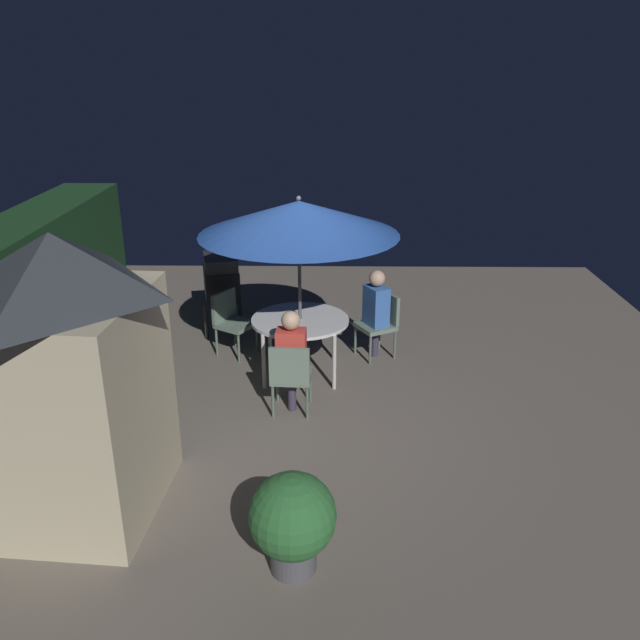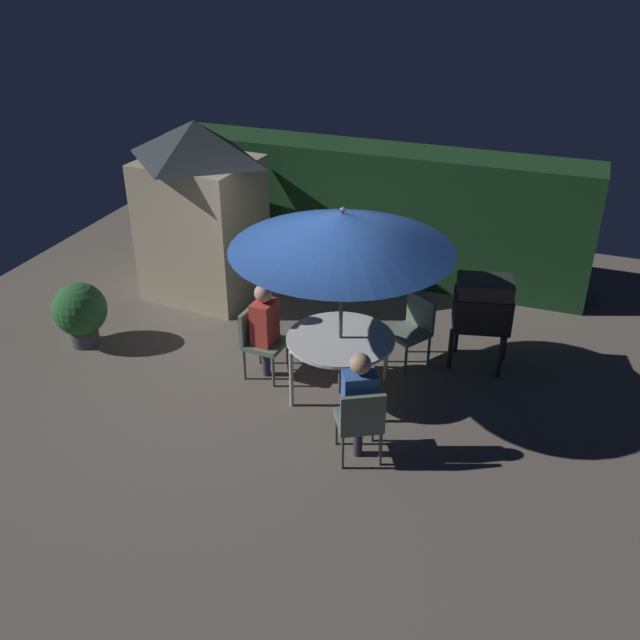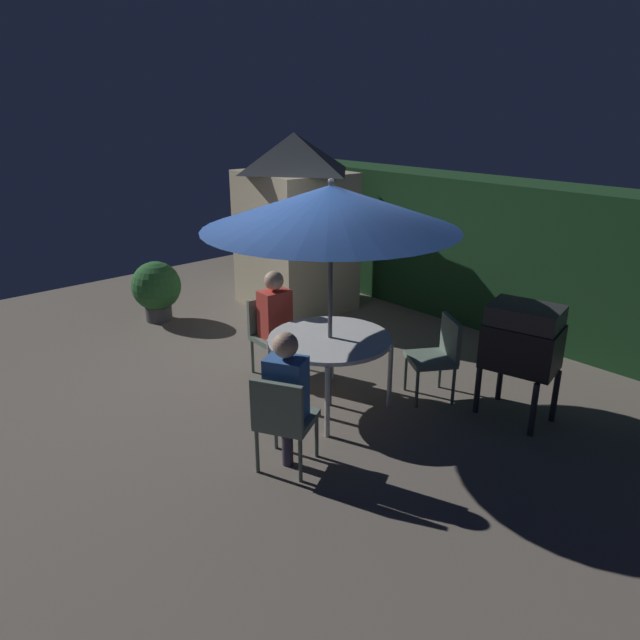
{
  "view_description": "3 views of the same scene",
  "coord_description": "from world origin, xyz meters",
  "px_view_note": "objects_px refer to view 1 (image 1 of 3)",
  "views": [
    {
      "loc": [
        -7.16,
        -0.35,
        3.9
      ],
      "look_at": [
        0.44,
        -0.24,
        0.86
      ],
      "focal_mm": 36.73,
      "sensor_mm": 36.0,
      "label": 1
    },
    {
      "loc": [
        2.94,
        -6.76,
        4.99
      ],
      "look_at": [
        0.58,
        -0.38,
        1.2
      ],
      "focal_mm": 40.2,
      "sensor_mm": 36.0,
      "label": 2
    },
    {
      "loc": [
        4.76,
        -3.79,
        3.04
      ],
      "look_at": [
        0.51,
        0.04,
        0.91
      ],
      "focal_mm": 33.18,
      "sensor_mm": 36.0,
      "label": 3
    }
  ],
  "objects_px": {
    "person_in_red": "(291,350)",
    "person_in_blue": "(376,304)",
    "bbq_grill": "(221,278)",
    "chair_far_side": "(381,320)",
    "garden_shed": "(70,377)",
    "chair_near_shed": "(291,374)",
    "patio_umbrella": "(299,218)",
    "potted_plant_by_shed": "(293,519)",
    "chair_toward_hedge": "(231,319)",
    "patio_table": "(300,323)"
  },
  "relations": [
    {
      "from": "chair_toward_hedge",
      "to": "garden_shed",
      "type": "bearing_deg",
      "value": 165.61
    },
    {
      "from": "potted_plant_by_shed",
      "to": "person_in_blue",
      "type": "relative_size",
      "value": 0.7
    },
    {
      "from": "patio_table",
      "to": "person_in_blue",
      "type": "bearing_deg",
      "value": -61.63
    },
    {
      "from": "patio_table",
      "to": "person_in_red",
      "type": "distance_m",
      "value": 0.99
    },
    {
      "from": "chair_far_side",
      "to": "chair_toward_hedge",
      "type": "bearing_deg",
      "value": 88.92
    },
    {
      "from": "garden_shed",
      "to": "chair_near_shed",
      "type": "relative_size",
      "value": 2.91
    },
    {
      "from": "chair_near_shed",
      "to": "chair_far_side",
      "type": "xyz_separation_m",
      "value": [
        1.67,
        -1.16,
        0.0
      ]
    },
    {
      "from": "garden_shed",
      "to": "person_in_blue",
      "type": "bearing_deg",
      "value": -40.89
    },
    {
      "from": "patio_umbrella",
      "to": "chair_far_side",
      "type": "height_order",
      "value": "patio_umbrella"
    },
    {
      "from": "person_in_blue",
      "to": "patio_umbrella",
      "type": "bearing_deg",
      "value": 118.37
    },
    {
      "from": "bbq_grill",
      "to": "chair_near_shed",
      "type": "relative_size",
      "value": 1.33
    },
    {
      "from": "bbq_grill",
      "to": "potted_plant_by_shed",
      "type": "distance_m",
      "value": 5.22
    },
    {
      "from": "patio_table",
      "to": "person_in_blue",
      "type": "relative_size",
      "value": 1.01
    },
    {
      "from": "bbq_grill",
      "to": "person_in_blue",
      "type": "bearing_deg",
      "value": -111.38
    },
    {
      "from": "bbq_grill",
      "to": "garden_shed",
      "type": "bearing_deg",
      "value": 171.48
    },
    {
      "from": "chair_toward_hedge",
      "to": "patio_umbrella",
      "type": "bearing_deg",
      "value": -122.38
    },
    {
      "from": "patio_table",
      "to": "chair_toward_hedge",
      "type": "relative_size",
      "value": 1.41
    },
    {
      "from": "potted_plant_by_shed",
      "to": "person_in_red",
      "type": "relative_size",
      "value": 0.7
    },
    {
      "from": "garden_shed",
      "to": "bbq_grill",
      "type": "xyz_separation_m",
      "value": [
        4.23,
        -0.63,
        -0.49
      ]
    },
    {
      "from": "patio_umbrella",
      "to": "chair_near_shed",
      "type": "height_order",
      "value": "patio_umbrella"
    },
    {
      "from": "patio_table",
      "to": "person_in_red",
      "type": "relative_size",
      "value": 1.01
    },
    {
      "from": "garden_shed",
      "to": "potted_plant_by_shed",
      "type": "relative_size",
      "value": 2.98
    },
    {
      "from": "chair_near_shed",
      "to": "potted_plant_by_shed",
      "type": "xyz_separation_m",
      "value": [
        -2.53,
        -0.15,
        -0.03
      ]
    },
    {
      "from": "patio_umbrella",
      "to": "person_in_blue",
      "type": "xyz_separation_m",
      "value": [
        0.55,
        -1.02,
        -1.32
      ]
    },
    {
      "from": "person_in_red",
      "to": "person_in_blue",
      "type": "bearing_deg",
      "value": -35.0
    },
    {
      "from": "bbq_grill",
      "to": "chair_far_side",
      "type": "xyz_separation_m",
      "value": [
        -0.84,
        -2.34,
        -0.33
      ]
    },
    {
      "from": "chair_far_side",
      "to": "potted_plant_by_shed",
      "type": "bearing_deg",
      "value": 166.52
    },
    {
      "from": "garden_shed",
      "to": "potted_plant_by_shed",
      "type": "distance_m",
      "value": 2.29
    },
    {
      "from": "patio_table",
      "to": "person_in_red",
      "type": "height_order",
      "value": "person_in_red"
    },
    {
      "from": "potted_plant_by_shed",
      "to": "bbq_grill",
      "type": "bearing_deg",
      "value": 14.79
    },
    {
      "from": "chair_near_shed",
      "to": "potted_plant_by_shed",
      "type": "height_order",
      "value": "chair_near_shed"
    },
    {
      "from": "patio_table",
      "to": "person_in_blue",
      "type": "xyz_separation_m",
      "value": [
        0.55,
        -1.02,
        0.07
      ]
    },
    {
      "from": "patio_umbrella",
      "to": "potted_plant_by_shed",
      "type": "height_order",
      "value": "patio_umbrella"
    },
    {
      "from": "chair_near_shed",
      "to": "chair_far_side",
      "type": "distance_m",
      "value": 2.03
    },
    {
      "from": "potted_plant_by_shed",
      "to": "chair_far_side",
      "type": "bearing_deg",
      "value": -13.48
    },
    {
      "from": "garden_shed",
      "to": "person_in_red",
      "type": "distance_m",
      "value": 2.61
    },
    {
      "from": "chair_near_shed",
      "to": "patio_table",
      "type": "bearing_deg",
      "value": -3.44
    },
    {
      "from": "patio_table",
      "to": "person_in_blue",
      "type": "height_order",
      "value": "person_in_blue"
    },
    {
      "from": "bbq_grill",
      "to": "chair_toward_hedge",
      "type": "bearing_deg",
      "value": -163.1
    },
    {
      "from": "potted_plant_by_shed",
      "to": "person_in_blue",
      "type": "bearing_deg",
      "value": -12.62
    },
    {
      "from": "chair_far_side",
      "to": "person_in_blue",
      "type": "relative_size",
      "value": 0.71
    },
    {
      "from": "garden_shed",
      "to": "patio_table",
      "type": "height_order",
      "value": "garden_shed"
    },
    {
      "from": "chair_far_side",
      "to": "garden_shed",
      "type": "bearing_deg",
      "value": 138.73
    },
    {
      "from": "chair_near_shed",
      "to": "chair_toward_hedge",
      "type": "bearing_deg",
      "value": 28.59
    },
    {
      "from": "chair_toward_hedge",
      "to": "person_in_red",
      "type": "distance_m",
      "value": 1.89
    },
    {
      "from": "chair_far_side",
      "to": "patio_umbrella",
      "type": "bearing_deg",
      "value": 118.37
    },
    {
      "from": "person_in_blue",
      "to": "garden_shed",
      "type": "bearing_deg",
      "value": 139.11
    },
    {
      "from": "patio_table",
      "to": "chair_near_shed",
      "type": "relative_size",
      "value": 1.41
    },
    {
      "from": "chair_far_side",
      "to": "bbq_grill",
      "type": "bearing_deg",
      "value": 70.13
    },
    {
      "from": "bbq_grill",
      "to": "person_in_blue",
      "type": "relative_size",
      "value": 0.95
    }
  ]
}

